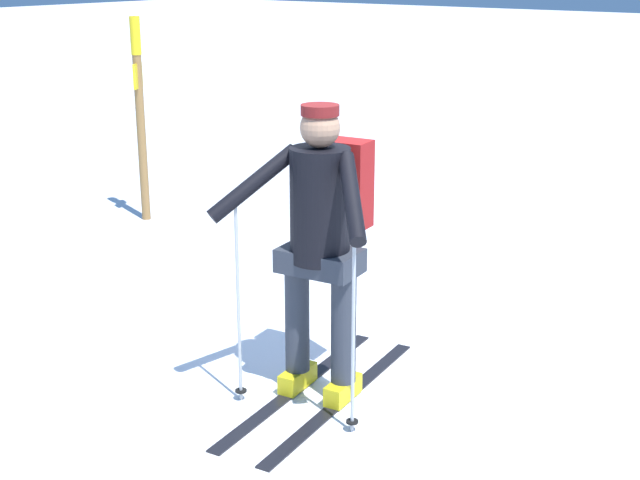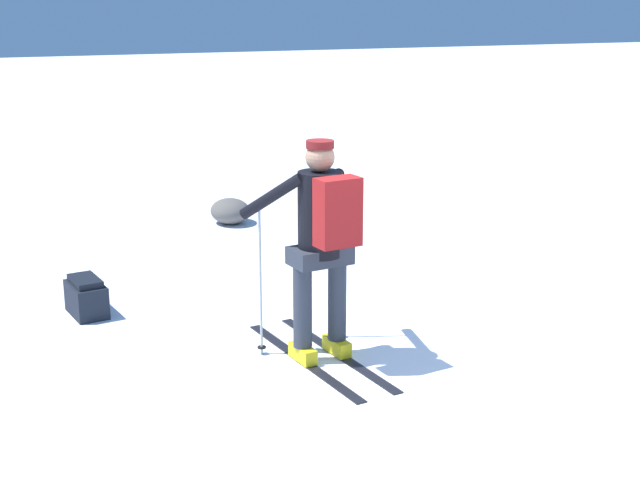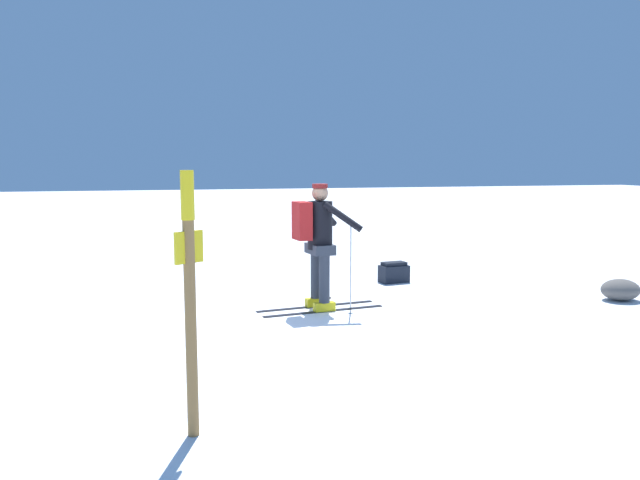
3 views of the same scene
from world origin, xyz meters
name	(u,v)px [view 2 (image 2 of 3)]	position (x,y,z in m)	size (l,w,h in m)	color
ground_plane	(421,384)	(0.00, 0.00, 0.00)	(80.00, 80.00, 0.00)	white
skier	(322,235)	(-0.73, -0.50, 1.04)	(1.82, 1.02, 1.78)	black
dropped_backpack	(86,297)	(-2.53, -2.10, 0.17)	(0.52, 0.35, 0.36)	black
rock_boulder	(230,211)	(-5.30, 0.13, 0.16)	(0.59, 0.50, 0.32)	#5B5651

